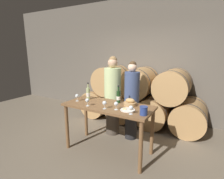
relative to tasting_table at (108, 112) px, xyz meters
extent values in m
plane|color=#726654|center=(0.00, 0.00, -0.76)|extent=(10.00, 10.00, 0.00)
cube|color=#60594F|center=(0.00, 2.12, 0.84)|extent=(10.00, 0.12, 3.20)
cylinder|color=tan|center=(-1.20, 1.54, -0.39)|extent=(0.74, 0.91, 0.74)
cylinder|color=#2D2D33|center=(-1.20, 1.25, -0.39)|extent=(0.76, 0.02, 0.76)
cylinder|color=#2D2D33|center=(-1.20, 1.83, -0.39)|extent=(0.76, 0.02, 0.76)
cylinder|color=tan|center=(-0.40, 1.54, -0.39)|extent=(0.74, 0.91, 0.74)
cylinder|color=#2D2D33|center=(-0.40, 1.25, -0.39)|extent=(0.76, 0.02, 0.76)
cylinder|color=#2D2D33|center=(-0.40, 1.83, -0.39)|extent=(0.76, 0.02, 0.76)
cylinder|color=tan|center=(0.40, 1.54, -0.39)|extent=(0.74, 0.91, 0.74)
cylinder|color=#2D2D33|center=(0.40, 1.25, -0.39)|extent=(0.76, 0.02, 0.76)
cylinder|color=#2D2D33|center=(0.40, 1.83, -0.39)|extent=(0.76, 0.02, 0.76)
cylinder|color=tan|center=(1.20, 1.54, -0.39)|extent=(0.74, 0.91, 0.74)
cylinder|color=#2D2D33|center=(1.20, 1.25, -0.39)|extent=(0.76, 0.02, 0.76)
cylinder|color=#2D2D33|center=(1.20, 1.83, -0.39)|extent=(0.76, 0.02, 0.76)
cylinder|color=tan|center=(-0.80, 1.54, 0.28)|extent=(0.74, 0.91, 0.74)
cylinder|color=#2D2D33|center=(-0.80, 1.25, 0.28)|extent=(0.76, 0.02, 0.76)
cylinder|color=#2D2D33|center=(-0.80, 1.83, 0.28)|extent=(0.76, 0.02, 0.76)
cylinder|color=tan|center=(0.00, 1.54, 0.28)|extent=(0.74, 0.91, 0.74)
cylinder|color=#2D2D33|center=(0.00, 1.25, 0.28)|extent=(0.76, 0.02, 0.76)
cylinder|color=#2D2D33|center=(0.00, 1.83, 0.28)|extent=(0.76, 0.02, 0.76)
cylinder|color=tan|center=(0.80, 1.54, 0.28)|extent=(0.74, 0.91, 0.74)
cylinder|color=#2D2D33|center=(0.80, 1.25, 0.28)|extent=(0.76, 0.02, 0.76)
cylinder|color=#2D2D33|center=(0.80, 1.83, 0.28)|extent=(0.76, 0.02, 0.76)
cylinder|color=brown|center=(-0.73, -0.29, -0.34)|extent=(0.06, 0.06, 0.85)
cylinder|color=brown|center=(0.73, -0.29, -0.34)|extent=(0.06, 0.06, 0.85)
cylinder|color=brown|center=(-0.73, 0.29, -0.34)|extent=(0.06, 0.06, 0.85)
cylinder|color=brown|center=(0.73, 0.29, -0.34)|extent=(0.06, 0.06, 0.85)
cube|color=brown|center=(0.00, 0.00, 0.11)|extent=(1.58, 0.70, 0.04)
cylinder|color=#4C4238|center=(-0.28, 0.67, -0.35)|extent=(0.30, 0.30, 0.82)
cylinder|color=beige|center=(-0.28, 0.67, 0.38)|extent=(0.36, 0.36, 0.65)
sphere|color=tan|center=(-0.28, 0.67, 0.81)|extent=(0.21, 0.21, 0.21)
sphere|color=olive|center=(-0.28, 0.68, 0.86)|extent=(0.17, 0.17, 0.17)
cylinder|color=#232326|center=(0.17, 0.67, -0.37)|extent=(0.25, 0.25, 0.79)
cylinder|color=#3D4C75|center=(0.17, 0.67, 0.34)|extent=(0.30, 0.30, 0.62)
sphere|color=beige|center=(0.17, 0.67, 0.74)|extent=(0.18, 0.18, 0.18)
sphere|color=#47331E|center=(0.17, 0.68, 0.79)|extent=(0.15, 0.15, 0.15)
cylinder|color=#193819|center=(0.10, 0.20, 0.24)|extent=(0.07, 0.07, 0.22)
cylinder|color=#193819|center=(0.10, 0.20, 0.39)|extent=(0.03, 0.03, 0.08)
cylinder|color=black|center=(0.10, 0.20, 0.44)|extent=(0.03, 0.03, 0.02)
cylinder|color=white|center=(0.10, 0.20, 0.22)|extent=(0.08, 0.08, 0.07)
cylinder|color=#ADBC7F|center=(-0.53, 0.13, 0.24)|extent=(0.07, 0.07, 0.22)
cylinder|color=#ADBC7F|center=(-0.53, 0.13, 0.39)|extent=(0.03, 0.03, 0.08)
cylinder|color=black|center=(-0.53, 0.13, 0.45)|extent=(0.03, 0.03, 0.02)
cylinder|color=white|center=(-0.53, 0.13, 0.22)|extent=(0.08, 0.08, 0.07)
cylinder|color=navy|center=(0.71, -0.17, 0.19)|extent=(0.12, 0.12, 0.13)
cylinder|color=navy|center=(0.71, -0.17, 0.25)|extent=(0.12, 0.12, 0.01)
cylinder|color=tan|center=(0.35, 0.16, 0.16)|extent=(0.22, 0.22, 0.06)
ellipsoid|color=tan|center=(0.35, 0.16, 0.22)|extent=(0.17, 0.10, 0.08)
cylinder|color=white|center=(0.42, -0.09, 0.13)|extent=(0.24, 0.24, 0.01)
cube|color=beige|center=(0.47, -0.07, 0.15)|extent=(0.07, 0.06, 0.02)
cube|color=beige|center=(0.37, -0.11, 0.15)|extent=(0.07, 0.06, 0.02)
cylinder|color=white|center=(-0.63, -0.08, 0.13)|extent=(0.06, 0.06, 0.00)
cylinder|color=white|center=(-0.63, -0.08, 0.16)|extent=(0.01, 0.01, 0.07)
sphere|color=white|center=(-0.63, -0.08, 0.23)|extent=(0.07, 0.07, 0.07)
cylinder|color=white|center=(-0.28, -0.22, 0.13)|extent=(0.06, 0.06, 0.00)
cylinder|color=white|center=(-0.28, -0.22, 0.16)|extent=(0.01, 0.01, 0.07)
sphere|color=white|center=(-0.28, -0.22, 0.23)|extent=(0.07, 0.07, 0.07)
cylinder|color=white|center=(0.06, -0.21, 0.13)|extent=(0.06, 0.06, 0.00)
cylinder|color=white|center=(0.06, -0.21, 0.16)|extent=(0.01, 0.01, 0.07)
sphere|color=white|center=(0.06, -0.21, 0.23)|extent=(0.07, 0.07, 0.07)
cylinder|color=white|center=(0.24, -0.16, 0.13)|extent=(0.06, 0.06, 0.00)
cylinder|color=white|center=(0.24, -0.16, 0.16)|extent=(0.01, 0.01, 0.07)
sphere|color=white|center=(0.24, -0.16, 0.23)|extent=(0.07, 0.07, 0.07)
cylinder|color=white|center=(0.53, -0.23, 0.13)|extent=(0.06, 0.06, 0.00)
cylinder|color=white|center=(0.53, -0.23, 0.16)|extent=(0.01, 0.01, 0.07)
sphere|color=white|center=(0.53, -0.23, 0.23)|extent=(0.07, 0.07, 0.07)
camera|label=1|loc=(1.50, -2.53, 1.06)|focal=28.00mm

